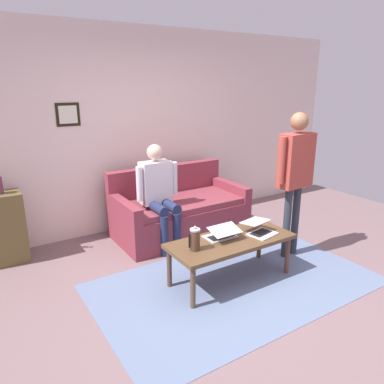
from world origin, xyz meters
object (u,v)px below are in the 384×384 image
(side_shelf, at_px, (5,228))
(person_seated, at_px, (159,190))
(couch, at_px, (179,212))
(french_press, at_px, (195,239))
(person_standing, at_px, (296,167))
(coffee_table, at_px, (231,244))
(laptop_center, at_px, (260,229))
(laptop_left, at_px, (222,234))

(side_shelf, xyz_separation_m, person_seated, (-1.67, 0.55, 0.32))
(person_seated, bearing_deg, side_shelf, -18.25)
(couch, relative_size, french_press, 7.05)
(person_standing, bearing_deg, side_shelf, -29.42)
(person_seated, bearing_deg, couch, -150.78)
(french_press, xyz_separation_m, person_standing, (-1.40, -0.09, 0.51))
(coffee_table, relative_size, laptop_center, 3.60)
(laptop_left, distance_m, laptop_center, 0.43)
(side_shelf, distance_m, person_standing, 3.34)
(person_seated, bearing_deg, laptop_left, 98.67)
(side_shelf, distance_m, person_seated, 1.79)
(laptop_center, bearing_deg, person_standing, -168.63)
(laptop_left, relative_size, side_shelf, 0.39)
(side_shelf, height_order, person_seated, person_seated)
(coffee_table, height_order, laptop_center, laptop_center)
(coffee_table, height_order, person_seated, person_seated)
(couch, relative_size, laptop_center, 4.70)
(laptop_center, bearing_deg, couch, -83.21)
(side_shelf, bearing_deg, person_seated, 161.75)
(person_standing, bearing_deg, laptop_left, 0.26)
(side_shelf, height_order, person_standing, person_standing)
(side_shelf, relative_size, person_standing, 0.49)
(coffee_table, xyz_separation_m, laptop_center, (-0.35, 0.04, 0.09))
(french_press, relative_size, side_shelf, 0.30)
(french_press, bearing_deg, laptop_center, 177.70)
(side_shelf, bearing_deg, laptop_left, 138.66)
(couch, bearing_deg, person_standing, 121.12)
(couch, distance_m, side_shelf, 2.11)
(person_seated, bearing_deg, french_press, 79.23)
(couch, relative_size, side_shelf, 2.11)
(couch, distance_m, coffee_table, 1.38)
(french_press, bearing_deg, side_shelf, -49.45)
(laptop_left, bearing_deg, coffee_table, 130.88)
(laptop_left, height_order, side_shelf, side_shelf)
(coffee_table, bearing_deg, couch, -97.45)
(laptop_center, distance_m, side_shelf, 2.84)
(person_seated, bearing_deg, laptop_center, 115.89)
(couch, relative_size, person_standing, 1.03)
(coffee_table, height_order, laptop_left, laptop_left)
(person_seated, bearing_deg, person_standing, 138.14)
(french_press, relative_size, person_standing, 0.15)
(laptop_center, height_order, french_press, french_press)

